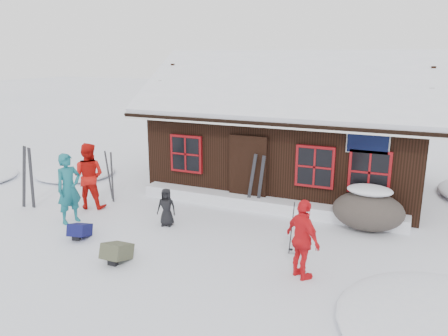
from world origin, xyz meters
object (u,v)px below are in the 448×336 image
Objects in this scene: skier_crouched at (166,207)px; backpack_blue at (80,233)px; ski_pair_left at (28,178)px; boulder at (368,210)px; ski_poles at (295,229)px; skier_orange_left at (89,176)px; skier_teal at (69,189)px; skier_orange_right at (303,240)px; backpack_olive at (117,255)px.

skier_crouched reaches higher than backpack_blue.
backpack_blue is at bearing -18.41° from ski_pair_left.
boulder is 1.44× the size of ski_poles.
skier_orange_left is 1.02× the size of ski_pair_left.
skier_teal is 1.16m from skier_orange_left.
skier_teal is 6.25m from skier_orange_right.
boulder is at bearing 13.77° from backpack_blue.
backpack_blue is (-4.88, -1.25, -0.42)m from ski_poles.
backpack_olive is (2.81, -2.50, -0.78)m from skier_orange_left.
backpack_olive is at bearing -150.23° from ski_poles.
ski_pair_left is (-8.10, 0.88, 0.07)m from skier_orange_right.
skier_crouched is at bearing 90.93° from backpack_olive.
skier_teal reaches higher than skier_orange_right.
skier_crouched is (2.40, 0.81, -0.43)m from skier_teal.
skier_orange_right is 8.15m from ski_pair_left.
ski_pair_left is at bearing 171.93° from skier_crouched.
skier_orange_right is 1.63× the size of skier_crouched.
ski_pair_left reaches higher than boulder.
skier_orange_left is at bearing 32.68° from skier_teal.
skier_orange_left is (-0.31, 1.12, 0.02)m from skier_teal.
skier_teal is 1.42m from backpack_blue.
skier_orange_right is (6.23, -0.47, -0.12)m from skier_teal.
ski_poles is (3.41, -0.30, 0.08)m from skier_crouched.
boulder reaches higher than backpack_blue.
backpack_blue is 1.69m from backpack_olive.
skier_teal is 1.00× the size of ski_pair_left.
skier_orange_left is 1.55× the size of ski_poles.
skier_orange_left reaches higher than skier_orange_right.
backpack_blue is at bearing -151.65° from boulder.
skier_orange_right is 0.92× the size of boulder.
skier_crouched is at bearing 32.00° from backpack_blue.
skier_orange_right is 5.34m from backpack_blue.
ski_pair_left reaches higher than backpack_olive.
skier_crouched is 0.56× the size of boulder.
skier_crouched is 4.31m from ski_pair_left.
skier_orange_right reaches higher than skier_crouched.
ski_pair_left is (-1.56, -0.71, -0.07)m from skier_orange_left.
skier_orange_left is at bearing 136.71° from backpack_olive.
boulder is at bearing -52.89° from skier_teal.
skier_teal is 1.92m from ski_pair_left.
skier_crouched is 1.63× the size of backpack_olive.
ski_poles is 2.29× the size of backpack_blue.
skier_teal reaches higher than backpack_blue.
skier_orange_left is at bearing 160.01° from skier_crouched.
ski_poles is at bearing 4.58° from ski_pair_left.
skier_orange_left is 1.72m from ski_pair_left.
skier_orange_right is 4.05m from skier_crouched.
ski_pair_left reaches higher than skier_crouched.
skier_orange_left is at bearing 174.35° from ski_poles.
skier_crouched is 1.85× the size of backpack_blue.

